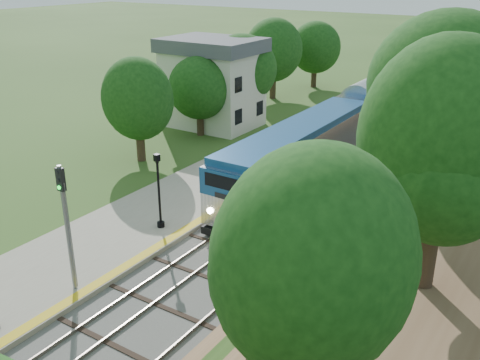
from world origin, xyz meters
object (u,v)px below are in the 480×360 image
Objects in this scene: train at (477,49)px; signal_farside at (420,133)px; station_building at (213,82)px; lamppost_far at (159,195)px; signal_gantry at (462,54)px; signal_platform at (66,216)px.

signal_farside reaches higher than train.
station_building is 20.69m from signal_farside.
lamppost_far is (-3.68, -68.58, 0.09)m from train.
signal_gantry is at bearing 82.13° from lamppost_far.
station_building reaches higher than signal_platform.
train is (-2.47, 24.11, -2.61)m from signal_gantry.
signal_platform is (11.10, -26.31, -0.05)m from station_building.
train is at bearing 95.85° from signal_gantry.
train is 53.97m from signal_farside.
signal_platform is 23.64m from signal_farside.
signal_gantry reaches higher than lamppost_far.
lamppost_far is 7.09m from signal_platform.
signal_platform reaches higher than train.
signal_farside is at bearing -12.54° from station_building.
station_building is at bearing -105.91° from train.
lamppost_far is at bearing -93.07° from train.
signal_platform is at bearing -67.13° from station_building.
signal_gantry is (16.47, 24.99, 0.73)m from station_building.
station_building is 1.47× the size of signal_farside.
station_building is 1.02× the size of signal_gantry.
signal_gantry is at bearing 97.21° from signal_farside.
signal_farside is (9.88, 14.99, 1.40)m from lamppost_far.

